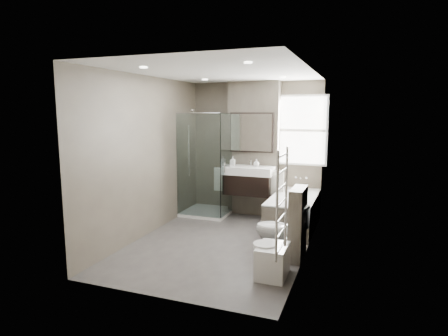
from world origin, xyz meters
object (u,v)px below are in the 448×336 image
at_px(bidet, 272,260).
at_px(vanity, 248,180).
at_px(bathtub, 294,210).
at_px(toilet, 280,230).

bearing_deg(bidet, vanity, 113.25).
bearing_deg(vanity, bathtub, -19.37).
xyz_separation_m(bathtub, toilet, (0.05, -1.34, 0.06)).
relative_size(vanity, bidet, 1.85).
xyz_separation_m(vanity, toilet, (0.97, -1.67, -0.37)).
distance_m(bathtub, toilet, 1.34).
bearing_deg(bathtub, vanity, 160.63).
xyz_separation_m(bathtub, bidet, (0.09, -2.04, -0.11)).
height_order(vanity, bathtub, vanity).
relative_size(toilet, bidet, 1.44).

